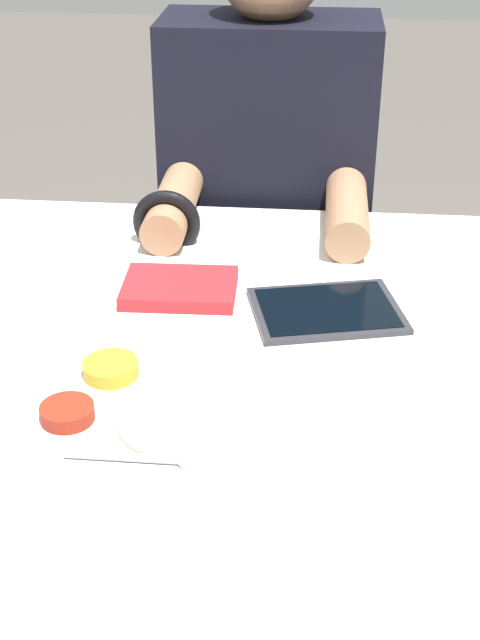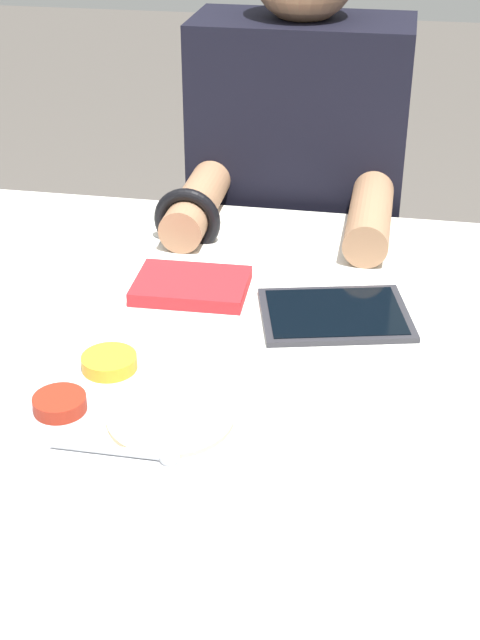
% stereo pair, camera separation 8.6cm
% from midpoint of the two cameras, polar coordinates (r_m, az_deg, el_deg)
% --- Properties ---
extents(dining_table, '(1.12, 1.09, 0.74)m').
position_cam_midpoint_polar(dining_table, '(1.34, -3.05, -17.05)').
color(dining_table, silver).
rests_on(dining_table, ground_plane).
extents(thali_tray, '(0.32, 0.32, 0.03)m').
position_cam_midpoint_polar(thali_tray, '(1.04, -9.13, -5.96)').
color(thali_tray, '#B7BABF').
rests_on(thali_tray, dining_table).
extents(red_notebook, '(0.17, 0.12, 0.02)m').
position_cam_midpoint_polar(red_notebook, '(1.29, -5.79, 1.95)').
color(red_notebook, silver).
rests_on(red_notebook, dining_table).
extents(tablet_device, '(0.23, 0.20, 0.01)m').
position_cam_midpoint_polar(tablet_device, '(1.24, 3.60, 0.58)').
color(tablet_device, '#28282D').
rests_on(tablet_device, dining_table).
extents(person_diner, '(0.39, 0.45, 1.21)m').
position_cam_midpoint_polar(person_diner, '(1.76, 0.28, 3.61)').
color(person_diner, black).
rests_on(person_diner, ground_plane).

